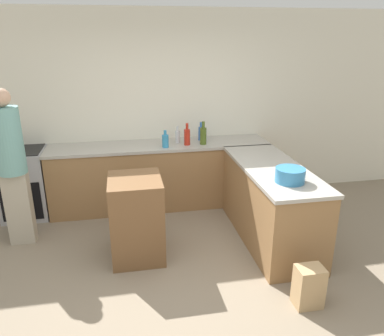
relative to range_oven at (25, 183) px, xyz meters
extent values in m
plane|color=gray|center=(1.83, -2.04, -0.46)|extent=(14.00, 14.00, 0.00)
cube|color=silver|center=(1.83, 0.32, 0.89)|extent=(8.00, 0.06, 2.70)
cube|color=olive|center=(1.83, -0.01, -0.02)|extent=(3.02, 0.60, 0.88)
cube|color=#ADA89E|center=(1.83, -0.01, 0.44)|extent=(3.05, 0.63, 0.04)
cube|color=olive|center=(3.01, -1.19, -0.02)|extent=(0.66, 1.77, 0.88)
cube|color=#ADA89E|center=(3.01, -1.19, 0.44)|extent=(0.69, 1.80, 0.04)
cube|color=#ADADB2|center=(0.00, 0.00, 0.00)|extent=(0.59, 0.59, 0.92)
cube|color=black|center=(0.00, -0.29, -0.14)|extent=(0.50, 0.01, 0.51)
cube|color=black|center=(0.00, 0.00, 0.46)|extent=(0.55, 0.54, 0.01)
cube|color=brown|center=(1.43, -1.28, 0.00)|extent=(0.56, 0.63, 0.92)
cylinder|color=teal|center=(2.99, -1.67, 0.53)|extent=(0.30, 0.30, 0.15)
cylinder|color=#386BB7|center=(2.43, 0.09, 0.55)|extent=(0.07, 0.07, 0.19)
cylinder|color=#386BB7|center=(2.43, 0.09, 0.68)|extent=(0.03, 0.03, 0.07)
cylinder|color=#475B1E|center=(2.42, -0.13, 0.57)|extent=(0.09, 0.09, 0.23)
cylinder|color=#475B1E|center=(2.42, -0.13, 0.73)|extent=(0.04, 0.04, 0.09)
cylinder|color=silver|center=(2.08, 0.01, 0.54)|extent=(0.07, 0.07, 0.17)
cylinder|color=silver|center=(2.08, 0.01, 0.66)|extent=(0.03, 0.03, 0.07)
cylinder|color=red|center=(2.19, -0.12, 0.56)|extent=(0.08, 0.08, 0.22)
cylinder|color=red|center=(2.19, -0.12, 0.72)|extent=(0.04, 0.04, 0.08)
cylinder|color=#338CBF|center=(1.89, -0.18, 0.54)|extent=(0.09, 0.09, 0.17)
cylinder|color=#338CBF|center=(1.89, -0.18, 0.66)|extent=(0.04, 0.04, 0.07)
cube|color=#ADA38E|center=(0.10, -0.73, -0.03)|extent=(0.28, 0.17, 0.87)
cylinder|color=#6BA39E|center=(0.10, -0.73, 0.78)|extent=(0.31, 0.31, 0.75)
sphere|color=tan|center=(0.10, -0.73, 1.26)|extent=(0.20, 0.20, 0.20)
cube|color=tan|center=(2.90, -2.41, -0.27)|extent=(0.25, 0.19, 0.40)
camera|label=1|loc=(1.34, -4.99, 1.88)|focal=35.00mm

